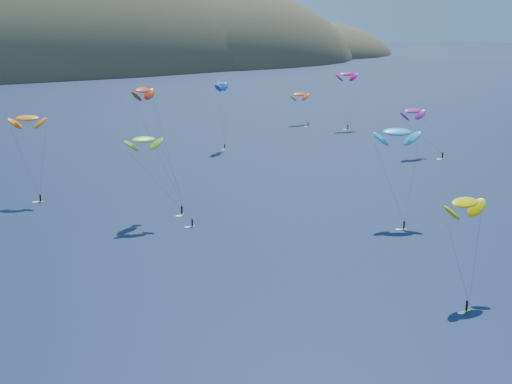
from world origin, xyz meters
name	(u,v)px	position (x,y,z in m)	size (l,w,h in m)	color
island	(14,79)	(39.40, 562.36, -10.74)	(730.00, 300.00, 210.00)	#3D3526
kitesurfer_1	(27,118)	(-40.26, 131.00, 18.60)	(8.67, 7.63, 20.86)	#A9EE1A
kitesurfer_2	(465,203)	(4.04, 41.18, 14.21)	(9.27, 8.51, 16.47)	#A9EE1A
kitesurfer_3	(144,140)	(-23.98, 100.88, 16.95)	(10.93, 10.63, 19.05)	#A9EE1A
kitesurfer_4	(221,84)	(26.44, 166.78, 20.10)	(8.22, 7.98, 22.33)	#A9EE1A
kitesurfer_5	(397,132)	(21.30, 77.30, 18.24)	(10.13, 11.34, 20.83)	#A9EE1A
kitesurfer_6	(413,111)	(69.99, 127.44, 13.39)	(9.86, 11.26, 15.95)	#A9EE1A
kitesurfer_8	(346,74)	(84.34, 180.08, 19.71)	(9.06, 7.23, 22.16)	#A9EE1A
kitesurfer_9	(143,90)	(-20.61, 109.38, 25.81)	(9.42, 12.01, 27.96)	#A9EE1A
kitesurfer_11	(299,94)	(74.85, 196.92, 11.24)	(8.57, 10.62, 13.59)	#A9EE1A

